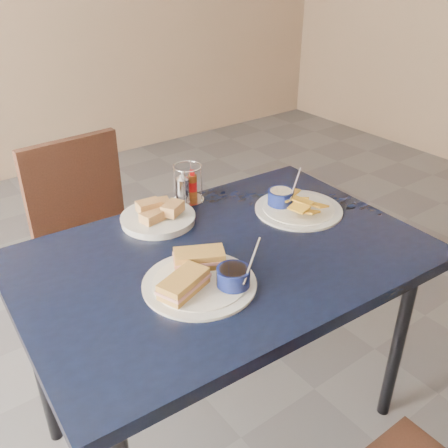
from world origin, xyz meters
TOP-DOWN VIEW (x-y plane):
  - ground at (0.00, 0.00)m, footprint 6.00×6.00m
  - dining_table at (-0.01, -0.22)m, footprint 1.23×0.85m
  - chair_far at (-0.12, 0.55)m, footprint 0.43×0.41m
  - sandwich_plate at (-0.15, -0.31)m, footprint 0.32×0.31m
  - plantain_plate at (0.35, -0.15)m, footprint 0.30×0.30m
  - bread_basket at (-0.07, 0.06)m, footprint 0.24×0.24m
  - condiment_caddy at (0.09, 0.13)m, footprint 0.11×0.11m

SIDE VIEW (x-z plane):
  - ground at x=0.00m, z-range 0.00..0.00m
  - chair_far at x=-0.12m, z-range 0.06..0.94m
  - dining_table at x=-0.01m, z-range 0.31..1.06m
  - plantain_plate at x=0.35m, z-range 0.71..0.83m
  - bread_basket at x=-0.07m, z-range 0.73..0.81m
  - sandwich_plate at x=-0.15m, z-range 0.71..0.83m
  - condiment_caddy at x=0.09m, z-range 0.74..0.87m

